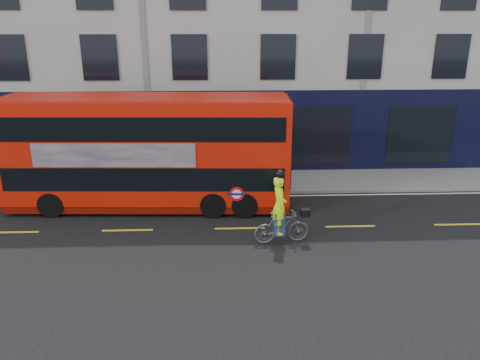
{
  "coord_description": "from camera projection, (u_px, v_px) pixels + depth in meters",
  "views": [
    {
      "loc": [
        3.36,
        -13.78,
        7.04
      ],
      "look_at": [
        4.02,
        1.93,
        1.69
      ],
      "focal_mm": 35.0,
      "sensor_mm": 36.0,
      "label": 1
    }
  ],
  "objects": [
    {
      "name": "pavement",
      "position": [
        148.0,
        183.0,
        21.3
      ],
      "size": [
        60.0,
        3.0,
        0.12
      ],
      "primitive_type": "cube",
      "color": "slate",
      "rests_on": "ground"
    },
    {
      "name": "kerb",
      "position": [
        143.0,
        194.0,
        19.88
      ],
      "size": [
        60.0,
        0.12,
        0.13
      ],
      "primitive_type": "cube",
      "color": "slate",
      "rests_on": "ground"
    },
    {
      "name": "building_terrace",
      "position": [
        156.0,
        12.0,
        25.0
      ],
      "size": [
        50.0,
        10.07,
        15.0
      ],
      "color": "#AEABA4",
      "rests_on": "ground"
    },
    {
      "name": "lane_dashes",
      "position": [
        127.0,
        230.0,
        16.59
      ],
      "size": [
        58.0,
        0.12,
        0.01
      ],
      "primitive_type": null,
      "color": "gold",
      "rests_on": "ground"
    },
    {
      "name": "road_edge_line",
      "position": [
        142.0,
        198.0,
        19.62
      ],
      "size": [
        58.0,
        0.1,
        0.01
      ],
      "primitive_type": "cube",
      "color": "silver",
      "rests_on": "ground"
    },
    {
      "name": "bus",
      "position": [
        149.0,
        152.0,
        18.06
      ],
      "size": [
        11.01,
        2.98,
        4.39
      ],
      "rotation": [
        0.0,
        0.0,
        -0.05
      ],
      "color": "red",
      "rests_on": "ground"
    },
    {
      "name": "cyclist",
      "position": [
        281.0,
        219.0,
        15.38
      ],
      "size": [
        1.93,
        0.78,
        2.57
      ],
      "rotation": [
        0.0,
        0.0,
        0.13
      ],
      "color": "#484A4D",
      "rests_on": "ground"
    },
    {
      "name": "ground",
      "position": [
        119.0,
        250.0,
        15.17
      ],
      "size": [
        120.0,
        120.0,
        0.0
      ],
      "primitive_type": "plane",
      "color": "black",
      "rests_on": "ground"
    }
  ]
}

